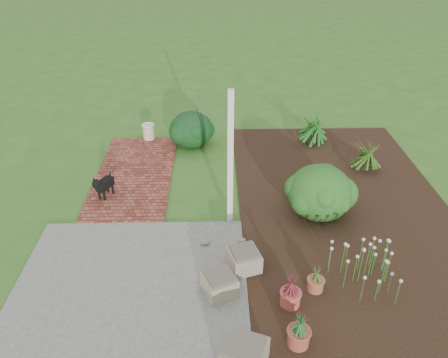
{
  "coord_description": "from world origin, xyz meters",
  "views": [
    {
      "loc": [
        0.05,
        -6.37,
        4.82
      ],
      "look_at": [
        0.2,
        0.4,
        0.7
      ],
      "focal_mm": 35.0,
      "sensor_mm": 36.0,
      "label": 1
    }
  ],
  "objects_px": {
    "black_dog": "(103,184)",
    "cream_ceramic_urn": "(149,132)",
    "stone_trough_near": "(244,357)",
    "evergreen_shrub": "(320,191)"
  },
  "relations": [
    {
      "from": "stone_trough_near",
      "to": "black_dog",
      "type": "relative_size",
      "value": 0.93
    },
    {
      "from": "black_dog",
      "to": "cream_ceramic_urn",
      "type": "relative_size",
      "value": 1.47
    },
    {
      "from": "stone_trough_near",
      "to": "black_dog",
      "type": "distance_m",
      "value": 4.57
    },
    {
      "from": "stone_trough_near",
      "to": "cream_ceramic_urn",
      "type": "relative_size",
      "value": 1.38
    },
    {
      "from": "black_dog",
      "to": "cream_ceramic_urn",
      "type": "xyz_separation_m",
      "value": [
        0.54,
        2.63,
        -0.11
      ]
    },
    {
      "from": "cream_ceramic_urn",
      "to": "evergreen_shrub",
      "type": "bearing_deg",
      "value": -42.64
    },
    {
      "from": "cream_ceramic_urn",
      "to": "black_dog",
      "type": "bearing_deg",
      "value": -101.55
    },
    {
      "from": "stone_trough_near",
      "to": "evergreen_shrub",
      "type": "distance_m",
      "value": 3.57
    },
    {
      "from": "black_dog",
      "to": "cream_ceramic_urn",
      "type": "distance_m",
      "value": 2.69
    },
    {
      "from": "stone_trough_near",
      "to": "black_dog",
      "type": "bearing_deg",
      "value": 123.32
    }
  ]
}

